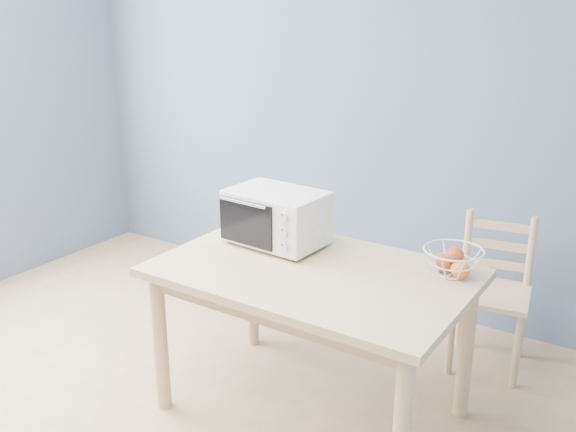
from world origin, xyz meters
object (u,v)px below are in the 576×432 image
Objects in this scene: dining_table at (312,289)px; toaster_oven at (273,216)px; dining_chair at (492,294)px; fruit_basket at (454,261)px.

dining_table is 0.45m from toaster_oven.
toaster_oven is 0.59× the size of dining_chair.
fruit_basket is at bearing 27.11° from dining_table.
dining_chair reaches higher than dining_table.
dining_table is 2.87× the size of toaster_oven.
dining_table is at bearing -152.89° from fruit_basket.
dining_chair is at bearing 43.04° from toaster_oven.
fruit_basket is 0.75m from dining_chair.
dining_chair is (0.57, 0.92, -0.24)m from dining_table.
fruit_basket is 0.34× the size of dining_chair.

